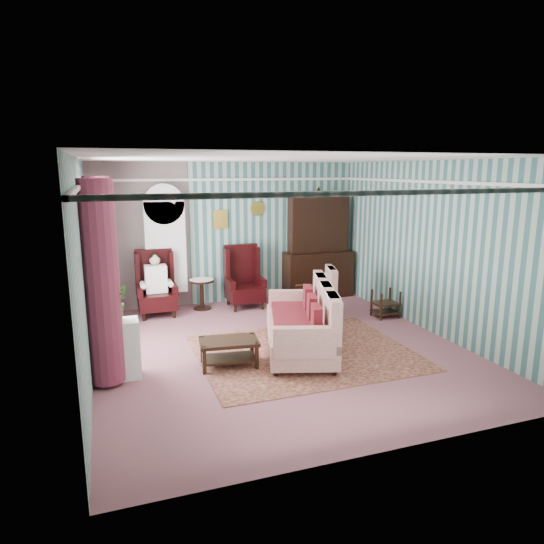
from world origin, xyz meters
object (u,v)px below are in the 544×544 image
object	(u,v)px
sofa	(299,316)
coffee_table	(229,353)
plant_stand	(119,350)
wingback_left	(156,284)
wingback_right	(245,277)
round_side_table	(202,294)
bookcase	(166,254)
seated_woman	(156,285)
nest_table	(385,303)
dresser_hutch	(319,244)
floral_armchair	(315,291)

from	to	relation	value
sofa	coffee_table	bearing A→B (deg)	118.26
plant_stand	sofa	xyz separation A→B (m)	(2.66, 0.12, 0.16)
wingback_left	sofa	bearing A→B (deg)	-54.76
wingback_right	wingback_left	bearing A→B (deg)	180.00
sofa	coffee_table	world-z (taller)	sofa
round_side_table	plant_stand	size ratio (longest dim) A/B	0.75
bookcase	seated_woman	distance (m)	0.70
nest_table	round_side_table	bearing A→B (deg)	151.80
seated_woman	nest_table	distance (m)	4.37
plant_stand	nest_table	bearing A→B (deg)	13.84
nest_table	wingback_left	bearing A→B (deg)	159.15
seated_woman	sofa	bearing A→B (deg)	-54.76
seated_woman	plant_stand	bearing A→B (deg)	-106.22
seated_woman	plant_stand	xyz separation A→B (m)	(-0.80, -2.75, -0.19)
plant_stand	coffee_table	world-z (taller)	plant_stand
dresser_hutch	nest_table	world-z (taller)	dresser_hutch
wingback_left	wingback_right	bearing A→B (deg)	0.00
wingback_left	nest_table	world-z (taller)	wingback_left
wingback_right	round_side_table	size ratio (longest dim) A/B	2.08
dresser_hutch	floral_armchair	bearing A→B (deg)	-116.67
wingback_right	plant_stand	world-z (taller)	wingback_right
wingback_left	nest_table	xyz separation A→B (m)	(4.07, -1.55, -0.35)
dresser_hutch	seated_woman	bearing A→B (deg)	-175.59
wingback_left	wingback_right	distance (m)	1.75
wingback_right	bookcase	bearing A→B (deg)	165.43
wingback_right	plant_stand	distance (m)	3.76
round_side_table	nest_table	world-z (taller)	round_side_table
floral_armchair	coffee_table	world-z (taller)	floral_armchair
nest_table	wingback_right	bearing A→B (deg)	146.25
dresser_hutch	wingback_right	world-z (taller)	dresser_hutch
dresser_hutch	plant_stand	size ratio (longest dim) A/B	2.95
dresser_hutch	sofa	world-z (taller)	dresser_hutch
floral_armchair	coffee_table	xyz separation A→B (m)	(-2.10, -1.69, -0.33)
wingback_left	round_side_table	size ratio (longest dim) A/B	2.08
round_side_table	nest_table	distance (m)	3.60
nest_table	floral_armchair	bearing A→B (deg)	163.07
sofa	plant_stand	bearing A→B (deg)	110.11
bookcase	coffee_table	bearing A→B (deg)	-82.37
bookcase	wingback_left	distance (m)	0.68
floral_armchair	nest_table	bearing A→B (deg)	-90.86
plant_stand	seated_woman	bearing A→B (deg)	73.78
wingback_left	bookcase	bearing A→B (deg)	57.34
bookcase	dresser_hutch	size ratio (longest dim) A/B	0.95
seated_woman	nest_table	world-z (taller)	seated_woman
wingback_left	coffee_table	size ratio (longest dim) A/B	1.51
wingback_left	round_side_table	xyz separation A→B (m)	(0.90, 0.15, -0.33)
seated_woman	floral_armchair	bearing A→B (deg)	-22.60
plant_stand	coffee_table	xyz separation A→B (m)	(1.48, -0.10, -0.20)
bookcase	sofa	bearing A→B (deg)	-61.98
seated_woman	plant_stand	world-z (taller)	seated_woman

